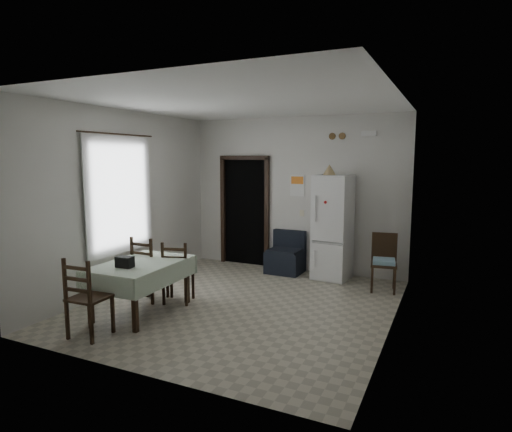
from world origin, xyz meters
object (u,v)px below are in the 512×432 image
object	(u,v)px
dining_chair_far_left	(150,268)
dining_chair_near_head	(89,297)
fridge	(333,227)
dining_table	(142,288)
corner_chair	(384,263)
navy_seat	(285,252)
dining_chair_far_right	(178,271)

from	to	relation	value
dining_chair_far_left	dining_chair_near_head	world-z (taller)	dining_chair_near_head
fridge	dining_table	xyz separation A→B (m)	(-1.93, -2.80, -0.56)
fridge	dining_chair_near_head	distance (m)	4.21
corner_chair	dining_chair_far_left	xyz separation A→B (m)	(-3.14, -1.91, 0.03)
navy_seat	dining_chair_far_left	bearing A→B (deg)	-118.35
fridge	dining_chair_near_head	size ratio (longest dim) A/B	1.87
dining_chair_far_right	dining_chair_near_head	world-z (taller)	dining_chair_near_head
dining_chair_far_left	dining_table	bearing A→B (deg)	117.99
fridge	dining_table	distance (m)	3.45
dining_table	dining_chair_far_right	xyz separation A→B (m)	(0.20, 0.59, 0.11)
navy_seat	dining_table	size ratio (longest dim) A/B	0.56
corner_chair	dining_table	bearing A→B (deg)	-148.76
dining_chair_far_right	dining_chair_near_head	bearing A→B (deg)	64.39
dining_chair_far_right	dining_chair_far_left	bearing A→B (deg)	-6.66
fridge	dining_table	world-z (taller)	fridge
dining_chair_far_left	dining_chair_near_head	distance (m)	1.42
corner_chair	dining_chair_far_left	distance (m)	3.68
dining_table	fridge	bearing A→B (deg)	53.48
fridge	dining_chair_near_head	world-z (taller)	fridge
dining_chair_far_right	dining_chair_near_head	size ratio (longest dim) A/B	0.95
dining_chair_far_right	fridge	bearing A→B (deg)	-144.77
navy_seat	dining_chair_far_left	xyz separation A→B (m)	(-1.30, -2.29, 0.10)
navy_seat	dining_chair_far_right	size ratio (longest dim) A/B	0.83
dining_chair_far_right	dining_chair_near_head	xyz separation A→B (m)	(-0.23, -1.48, 0.03)
navy_seat	dining_chair_near_head	size ratio (longest dim) A/B	0.79
corner_chair	dining_table	xyz separation A→B (m)	(-2.88, -2.42, -0.11)
fridge	navy_seat	world-z (taller)	fridge
dining_table	dining_chair_near_head	distance (m)	0.90
corner_chair	dining_chair_far_left	bearing A→B (deg)	-157.46
navy_seat	dining_chair_far_left	size ratio (longest dim) A/B	0.79
dining_chair_near_head	dining_chair_far_right	bearing A→B (deg)	-101.88
dining_table	dining_chair_near_head	bearing A→B (deg)	-94.27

